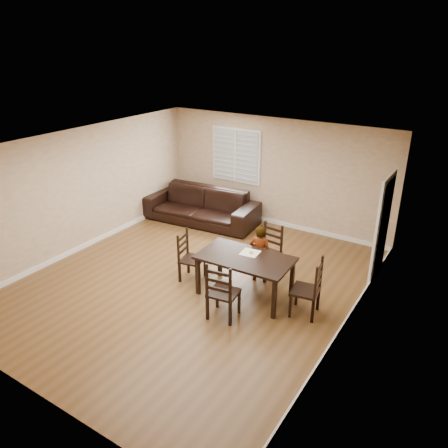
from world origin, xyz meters
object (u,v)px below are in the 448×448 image
at_px(chair_right, 313,291).
at_px(sofa, 201,206).
at_px(chair_left, 187,257).
at_px(chair_near, 271,250).
at_px(child, 260,254).
at_px(dining_table, 245,261).
at_px(chair_far, 220,295).
at_px(donut, 251,252).

relative_size(chair_right, sofa, 0.36).
relative_size(chair_left, sofa, 0.34).
relative_size(chair_near, chair_right, 0.97).
bearing_deg(child, chair_left, 16.39).
distance_m(chair_left, chair_right, 2.59).
xyz_separation_m(chair_left, chair_right, (2.58, 0.13, 0.03)).
xyz_separation_m(chair_left, child, (1.26, 0.68, 0.13)).
bearing_deg(dining_table, chair_far, -89.11).
xyz_separation_m(chair_near, donut, (0.04, -0.89, 0.35)).
xyz_separation_m(child, donut, (0.04, -0.42, 0.23)).
bearing_deg(chair_far, chair_right, -150.50).
height_order(chair_far, child, child).
bearing_deg(sofa, child, -39.62).
xyz_separation_m(chair_left, donut, (1.30, 0.26, 0.36)).
distance_m(child, donut, 0.48).
bearing_deg(chair_left, chair_far, -133.04).
bearing_deg(chair_near, sofa, 159.58).
height_order(dining_table, sofa, sofa).
distance_m(chair_near, donut, 0.96).
xyz_separation_m(chair_near, chair_left, (-1.27, -1.15, -0.01)).
height_order(chair_near, chair_far, chair_far).
height_order(chair_far, chair_left, chair_far).
bearing_deg(dining_table, chair_near, 89.00).
xyz_separation_m(chair_near, chair_right, (1.32, -1.02, 0.01)).
bearing_deg(chair_near, dining_table, -82.37).
bearing_deg(chair_left, sofa, 18.88).
relative_size(dining_table, chair_far, 1.61).
height_order(chair_near, chair_right, chair_right).
bearing_deg(donut, dining_table, -94.20).
bearing_deg(child, chair_near, -102.15).
xyz_separation_m(dining_table, chair_near, (-0.02, 1.08, -0.24)).
xyz_separation_m(dining_table, sofa, (-2.73, 2.46, -0.28)).
height_order(chair_right, donut, chair_right).
bearing_deg(dining_table, chair_right, 0.67).
height_order(dining_table, chair_near, chair_near).
distance_m(chair_near, child, 0.48).
distance_m(chair_near, sofa, 3.04).
height_order(chair_left, child, child).
xyz_separation_m(chair_right, sofa, (-4.03, 2.39, -0.05)).
relative_size(chair_near, chair_left, 1.03).
height_order(dining_table, child, child).
height_order(dining_table, donut, donut).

